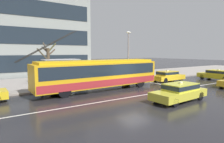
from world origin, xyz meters
name	(u,v)px	position (x,y,z in m)	size (l,w,h in m)	color
ground_plane	(133,92)	(0.00, 0.00, 0.00)	(160.00, 160.00, 0.00)	#242327
sidewalk_slab	(88,79)	(0.00, 9.29, 0.07)	(80.00, 10.00, 0.14)	gray
crosswalk_stripe_edge_near	(165,85)	(5.30, 1.14, 0.00)	(0.44, 4.40, 0.01)	beige
crosswalk_stripe_inner_a	(170,84)	(6.20, 1.14, 0.00)	(0.44, 4.40, 0.01)	beige
crosswalk_stripe_center	(176,83)	(7.10, 1.14, 0.00)	(0.44, 4.40, 0.01)	beige
crosswalk_stripe_inner_b	(181,83)	(8.00, 1.14, 0.00)	(0.44, 4.40, 0.01)	beige
lane_centre_line	(143,95)	(0.00, -1.20, 0.00)	(72.00, 0.14, 0.01)	silver
trolleybus	(100,74)	(-1.88, 2.69, 1.54)	(13.14, 2.93, 5.31)	gold
taxi_cross_traffic	(217,74)	(13.82, 0.08, 0.70)	(1.91, 4.51, 1.39)	yellow
taxi_ahead_of_bus	(168,76)	(7.55, 2.67, 0.70)	(4.29, 1.76, 1.39)	yellow
taxi_oncoming_near	(179,91)	(1.00, -4.00, 0.70)	(4.71, 2.00, 1.39)	gold
bus_shelter	(60,65)	(-4.34, 6.72, 2.16)	(3.61, 1.82, 2.68)	gray
pedestrian_at_shelter	(42,73)	(-6.67, 4.63, 1.66)	(1.34, 1.34, 1.93)	navy
pedestrian_approaching_curb	(54,76)	(-5.07, 6.56, 1.12)	(0.45, 0.45, 1.67)	#2B234C
street_lamp	(128,51)	(3.23, 4.94, 3.64)	(0.60, 0.32, 5.81)	gray
street_tree_bare	(48,63)	(-5.57, 6.71, 2.45)	(1.98, 1.09, 4.40)	#4D402D
office_tower_corner_left	(12,4)	(-7.06, 22.49, 11.35)	(20.81, 15.86, 22.68)	#919793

